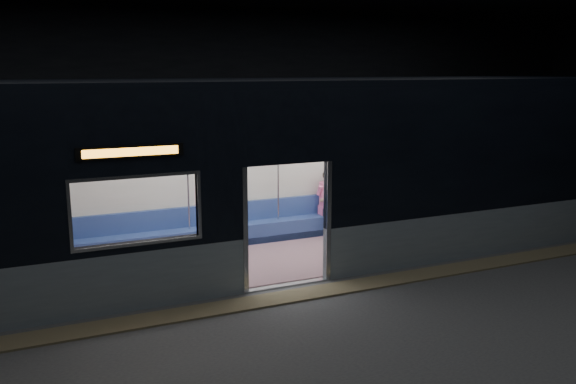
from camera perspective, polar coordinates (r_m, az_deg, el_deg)
station_floor at (r=9.35m, az=2.61°, el=-10.81°), size 24.00×14.00×0.01m
station_envelope at (r=8.65m, az=2.84°, el=12.28°), size 24.00×14.00×5.00m
tactile_strip at (r=9.80m, az=1.14°, el=-9.59°), size 22.80×0.50×0.03m
metro_car at (r=11.11m, az=-3.23°, el=2.70°), size 18.00×3.04×3.35m
passenger at (r=13.06m, az=3.88°, el=-0.64°), size 0.40×0.69×1.36m
handbag at (r=12.88m, az=4.18°, el=-1.35°), size 0.34×0.30×0.15m
transit_map at (r=14.75m, az=13.34°, el=3.19°), size 1.02×0.03×0.66m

